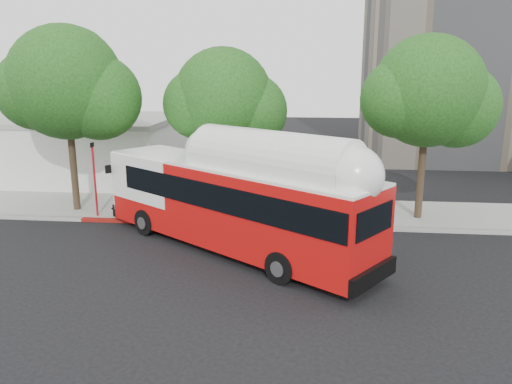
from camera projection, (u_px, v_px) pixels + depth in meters
ground at (226, 254)px, 20.80m from camera, size 120.00×120.00×0.00m
sidewalk at (245, 210)px, 27.06m from camera, size 60.00×5.00×0.15m
curb_strip at (238, 224)px, 24.55m from camera, size 60.00×0.30×0.15m
red_curb_segment at (179, 222)px, 24.84m from camera, size 10.00×0.32×0.16m
street_tree_left at (76, 87)px, 25.40m from camera, size 6.67×5.80×9.74m
street_tree_mid at (231, 101)px, 25.28m from camera, size 5.75×5.00×8.62m
street_tree_right at (436, 96)px, 24.02m from camera, size 6.21×5.40×9.18m
low_commercial_bldg at (61, 147)px, 35.17m from camera, size 16.20×10.20×4.25m
transit_bus at (233, 205)px, 20.87m from camera, size 13.02×10.42×4.24m
signal_pole at (95, 180)px, 25.28m from camera, size 0.11×0.37×3.95m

